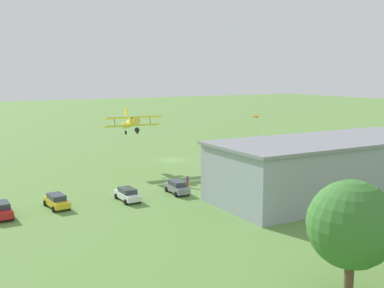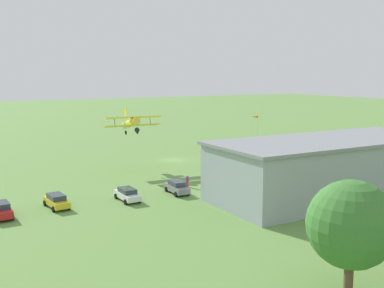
# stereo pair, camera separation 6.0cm
# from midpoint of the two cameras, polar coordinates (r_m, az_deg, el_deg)

# --- Properties ---
(ground_plane) EXTENTS (400.00, 400.00, 0.00)m
(ground_plane) POSITION_cam_midpoint_polar(r_m,az_deg,el_deg) (82.11, -2.19, -1.96)
(ground_plane) COLOR #608C42
(hangar) EXTENTS (31.02, 12.54, 7.07)m
(hangar) POSITION_cam_midpoint_polar(r_m,az_deg,el_deg) (60.49, 16.51, -2.68)
(hangar) COLOR #99A3AD
(hangar) RESTS_ON ground_plane
(biplane) EXTENTS (9.07, 6.96, 4.13)m
(biplane) POSITION_cam_midpoint_polar(r_m,az_deg,el_deg) (74.24, -7.31, 2.56)
(biplane) COLOR yellow
(car_grey) EXTENTS (2.04, 4.40, 1.62)m
(car_grey) POSITION_cam_midpoint_polar(r_m,az_deg,el_deg) (59.33, -1.80, -5.22)
(car_grey) COLOR slate
(car_grey) RESTS_ON ground_plane
(car_white) EXTENTS (1.98, 4.49, 1.53)m
(car_white) POSITION_cam_midpoint_polar(r_m,az_deg,el_deg) (56.55, -7.79, -6.02)
(car_white) COLOR white
(car_white) RESTS_ON ground_plane
(car_yellow) EXTENTS (2.24, 4.56, 1.56)m
(car_yellow) POSITION_cam_midpoint_polar(r_m,az_deg,el_deg) (55.31, -16.03, -6.60)
(car_yellow) COLOR gold
(car_yellow) RESTS_ON ground_plane
(car_red) EXTENTS (2.11, 4.34, 1.66)m
(car_red) POSITION_cam_midpoint_polar(r_m,az_deg,el_deg) (53.45, -22.07, -7.37)
(car_red) COLOR red
(car_red) RESTS_ON ground_plane
(person_at_fence_line) EXTENTS (0.44, 0.44, 1.76)m
(person_at_fence_line) POSITION_cam_midpoint_polar(r_m,az_deg,el_deg) (78.73, 15.31, -2.06)
(person_at_fence_line) COLOR #3F3F47
(person_at_fence_line) RESTS_ON ground_plane
(person_crossing_taxiway) EXTENTS (0.41, 0.41, 1.64)m
(person_crossing_taxiway) POSITION_cam_midpoint_polar(r_m,az_deg,el_deg) (62.69, -0.53, -4.49)
(person_crossing_taxiway) COLOR #B23333
(person_crossing_taxiway) RESTS_ON ground_plane
(person_near_hangar_door) EXTENTS (0.52, 0.52, 1.58)m
(person_near_hangar_door) POSITION_cam_midpoint_polar(r_m,az_deg,el_deg) (77.52, 17.80, -2.41)
(person_near_hangar_door) COLOR #33723F
(person_near_hangar_door) RESTS_ON ground_plane
(tree_at_field_edge) EXTENTS (6.00, 6.00, 7.99)m
(tree_at_field_edge) POSITION_cam_midpoint_polar(r_m,az_deg,el_deg) (33.54, 18.73, -9.22)
(tree_at_field_edge) COLOR brown
(tree_at_field_edge) RESTS_ON ground_plane
(windsock) EXTENTS (1.35, 1.42, 6.47)m
(windsock) POSITION_cam_midpoint_polar(r_m,az_deg,el_deg) (98.35, 7.66, 3.05)
(windsock) COLOR silver
(windsock) RESTS_ON ground_plane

